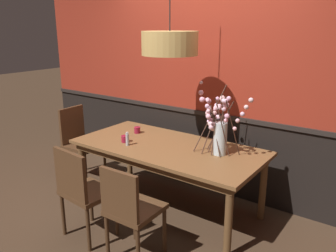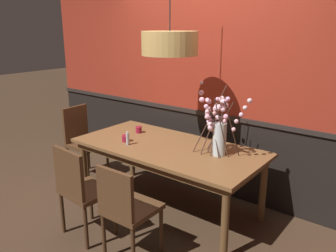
{
  "view_description": "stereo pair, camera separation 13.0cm",
  "coord_description": "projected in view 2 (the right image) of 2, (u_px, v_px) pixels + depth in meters",
  "views": [
    {
      "loc": [
        2.04,
        -2.84,
        2.0
      ],
      "look_at": [
        0.0,
        0.0,
        0.97
      ],
      "focal_mm": 37.04,
      "sensor_mm": 36.0,
      "label": 1
    },
    {
      "loc": [
        2.15,
        -2.77,
        2.0
      ],
      "look_at": [
        0.0,
        0.0,
        0.97
      ],
      "focal_mm": 37.04,
      "sensor_mm": 36.0,
      "label": 2
    }
  ],
  "objects": [
    {
      "name": "ground_plane",
      "position": [
        168.0,
        208.0,
        3.92
      ],
      "size": [
        24.0,
        24.0,
        0.0
      ],
      "primitive_type": "plane",
      "color": "#422D1E"
    },
    {
      "name": "back_wall",
      "position": [
        207.0,
        75.0,
        4.09
      ],
      "size": [
        5.27,
        0.14,
        2.86
      ],
      "color": "black",
      "rests_on": "ground"
    },
    {
      "name": "dining_table",
      "position": [
        168.0,
        152.0,
        3.73
      ],
      "size": [
        2.04,
        0.99,
        0.75
      ],
      "color": "brown",
      "rests_on": "ground"
    },
    {
      "name": "chair_near_side_left",
      "position": [
        80.0,
        187.0,
        3.26
      ],
      "size": [
        0.49,
        0.43,
        0.92
      ],
      "color": "#4C301C",
      "rests_on": "ground"
    },
    {
      "name": "chair_head_west_end",
      "position": [
        83.0,
        138.0,
        4.65
      ],
      "size": [
        0.46,
        0.44,
        0.95
      ],
      "color": "#4C301C",
      "rests_on": "ground"
    },
    {
      "name": "chair_far_side_left",
      "position": [
        190.0,
        139.0,
        4.7
      ],
      "size": [
        0.49,
        0.47,
        0.9
      ],
      "color": "#4C301C",
      "rests_on": "ground"
    },
    {
      "name": "chair_near_side_right",
      "position": [
        126.0,
        207.0,
        2.93
      ],
      "size": [
        0.41,
        0.44,
        0.89
      ],
      "color": "#4C301C",
      "rests_on": "ground"
    },
    {
      "name": "vase_with_blossoms",
      "position": [
        218.0,
        129.0,
        3.39
      ],
      "size": [
        0.69,
        0.41,
        0.68
      ],
      "color": "silver",
      "rests_on": "dining_table"
    },
    {
      "name": "candle_holder_nearer_center",
      "position": [
        126.0,
        138.0,
        3.84
      ],
      "size": [
        0.08,
        0.08,
        0.07
      ],
      "color": "maroon",
      "rests_on": "dining_table"
    },
    {
      "name": "candle_holder_nearer_edge",
      "position": [
        139.0,
        130.0,
        4.15
      ],
      "size": [
        0.08,
        0.08,
        0.08
      ],
      "color": "maroon",
      "rests_on": "dining_table"
    },
    {
      "name": "condiment_bottle",
      "position": [
        128.0,
        139.0,
        3.72
      ],
      "size": [
        0.04,
        0.04,
        0.15
      ],
      "color": "#ADADB2",
      "rests_on": "dining_table"
    },
    {
      "name": "pendant_lamp",
      "position": [
        170.0,
        43.0,
        3.42
      ],
      "size": [
        0.56,
        0.56,
        1.15
      ],
      "color": "tan"
    }
  ]
}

